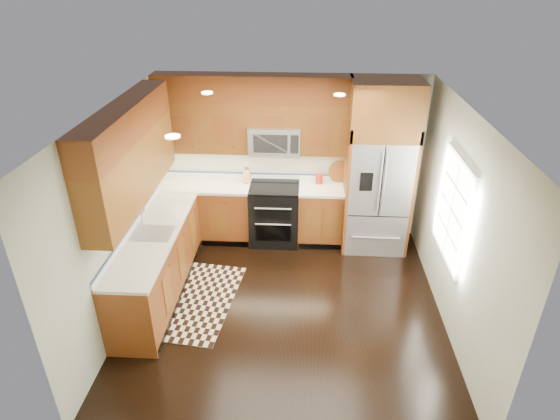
# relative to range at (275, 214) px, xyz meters

# --- Properties ---
(ground) EXTENTS (4.00, 4.00, 0.00)m
(ground) POSITION_rel_range_xyz_m (0.25, -1.67, -0.47)
(ground) COLOR black
(ground) RESTS_ON ground
(wall_back) EXTENTS (4.00, 0.02, 2.60)m
(wall_back) POSITION_rel_range_xyz_m (0.25, 0.33, 0.83)
(wall_back) COLOR beige
(wall_back) RESTS_ON ground
(wall_left) EXTENTS (0.02, 4.00, 2.60)m
(wall_left) POSITION_rel_range_xyz_m (-1.75, -1.67, 0.83)
(wall_left) COLOR beige
(wall_left) RESTS_ON ground
(wall_right) EXTENTS (0.02, 4.00, 2.60)m
(wall_right) POSITION_rel_range_xyz_m (2.25, -1.67, 0.83)
(wall_right) COLOR beige
(wall_right) RESTS_ON ground
(window) EXTENTS (0.04, 1.10, 1.30)m
(window) POSITION_rel_range_xyz_m (2.23, -1.47, 0.93)
(window) COLOR white
(window) RESTS_ON ground
(base_cabinets) EXTENTS (2.85, 3.00, 0.90)m
(base_cabinets) POSITION_rel_range_xyz_m (-0.98, -0.77, -0.02)
(base_cabinets) COLOR brown
(base_cabinets) RESTS_ON ground
(countertop) EXTENTS (2.86, 3.01, 0.04)m
(countertop) POSITION_rel_range_xyz_m (-0.84, -0.65, 0.45)
(countertop) COLOR silver
(countertop) RESTS_ON base_cabinets
(upper_cabinets) EXTENTS (2.85, 3.00, 1.15)m
(upper_cabinets) POSITION_rel_range_xyz_m (-0.90, -0.58, 1.56)
(upper_cabinets) COLOR brown
(upper_cabinets) RESTS_ON ground
(range) EXTENTS (0.76, 0.67, 0.95)m
(range) POSITION_rel_range_xyz_m (0.00, 0.00, 0.00)
(range) COLOR black
(range) RESTS_ON ground
(microwave) EXTENTS (0.76, 0.40, 0.42)m
(microwave) POSITION_rel_range_xyz_m (-0.00, 0.13, 1.19)
(microwave) COLOR #B2B2B7
(microwave) RESTS_ON ground
(refrigerator) EXTENTS (0.98, 0.75, 2.60)m
(refrigerator) POSITION_rel_range_xyz_m (1.55, -0.04, 0.83)
(refrigerator) COLOR #B2B2B7
(refrigerator) RESTS_ON ground
(sink_faucet) EXTENTS (0.54, 0.44, 0.37)m
(sink_faucet) POSITION_rel_range_xyz_m (-1.48, -1.44, 0.52)
(sink_faucet) COLOR #B2B2B7
(sink_faucet) RESTS_ON countertop
(rug) EXTENTS (1.17, 1.75, 0.01)m
(rug) POSITION_rel_range_xyz_m (-0.95, -1.61, -0.46)
(rug) COLOR black
(rug) RESTS_ON ground
(knife_block) EXTENTS (0.09, 0.13, 0.26)m
(knife_block) POSITION_rel_range_xyz_m (-0.44, 0.16, 0.58)
(knife_block) COLOR tan
(knife_block) RESTS_ON countertop
(utensil_crock) EXTENTS (0.13, 0.13, 0.32)m
(utensil_crock) POSITION_rel_range_xyz_m (0.68, 0.18, 0.58)
(utensil_crock) COLOR #AE2215
(utensil_crock) RESTS_ON countertop
(cutting_board) EXTENTS (0.34, 0.34, 0.02)m
(cutting_board) POSITION_rel_range_xyz_m (1.00, 0.27, 0.48)
(cutting_board) COLOR brown
(cutting_board) RESTS_ON countertop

